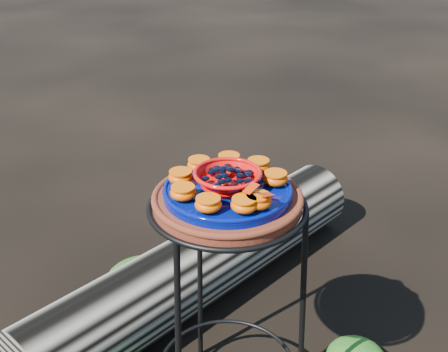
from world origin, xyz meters
name	(u,v)px	position (x,y,z in m)	size (l,w,h in m)	color
plant_stand	(227,315)	(0.00, 0.00, 0.35)	(0.44, 0.44, 0.70)	black
terracotta_saucer	(228,201)	(0.00, 0.00, 0.71)	(0.37, 0.37, 0.03)	#421E06
cobalt_plate	(228,192)	(0.00, 0.00, 0.74)	(0.32, 0.32, 0.02)	#00033B
red_bowl	(228,180)	(0.00, 0.00, 0.77)	(0.16, 0.16, 0.04)	red
glass_gems	(228,168)	(0.00, 0.00, 0.81)	(0.12, 0.12, 0.02)	black
orange_half_0	(258,201)	(0.03, -0.12, 0.77)	(0.06, 0.06, 0.03)	#C03C00
orange_half_1	(275,179)	(0.11, -0.03, 0.77)	(0.06, 0.06, 0.03)	#C03C00
orange_half_2	(258,166)	(0.11, 0.05, 0.77)	(0.06, 0.06, 0.03)	#C03C00
orange_half_3	(229,161)	(0.05, 0.11, 0.77)	(0.06, 0.06, 0.03)	#C03C00
orange_half_4	(199,165)	(-0.03, 0.12, 0.77)	(0.06, 0.06, 0.03)	#C03C00
orange_half_5	(181,177)	(-0.10, 0.07, 0.77)	(0.06, 0.06, 0.03)	#C03C00
orange_half_6	(183,193)	(-0.12, -0.01, 0.77)	(0.06, 0.06, 0.03)	#C03C00
orange_half_7	(208,204)	(-0.09, -0.08, 0.77)	(0.06, 0.06, 0.03)	#C03C00
orange_half_8	(244,205)	(-0.01, -0.12, 0.77)	(0.06, 0.06, 0.03)	#C03C00
butterfly	(259,192)	(0.03, -0.12, 0.79)	(0.08, 0.05, 0.01)	#B82604
driftwood_log	(204,263)	(0.13, 0.52, 0.14)	(1.50, 0.39, 0.28)	black
foliage_back	(143,281)	(-0.09, 0.59, 0.07)	(0.29, 0.29, 0.15)	#1C460E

